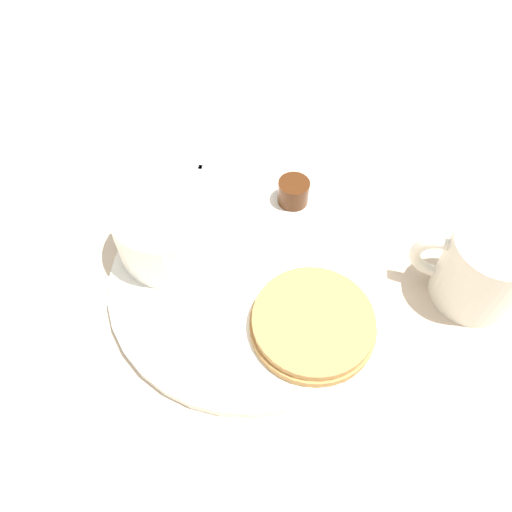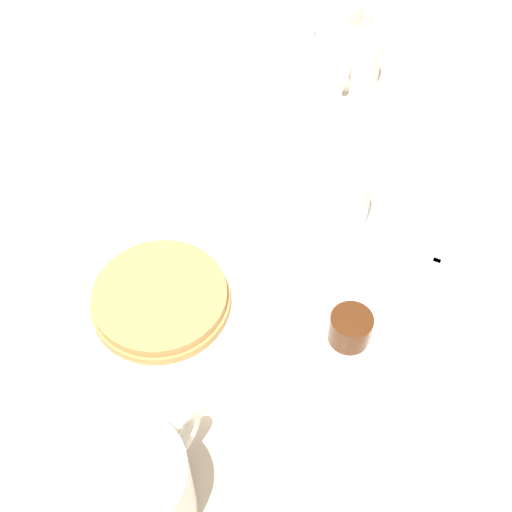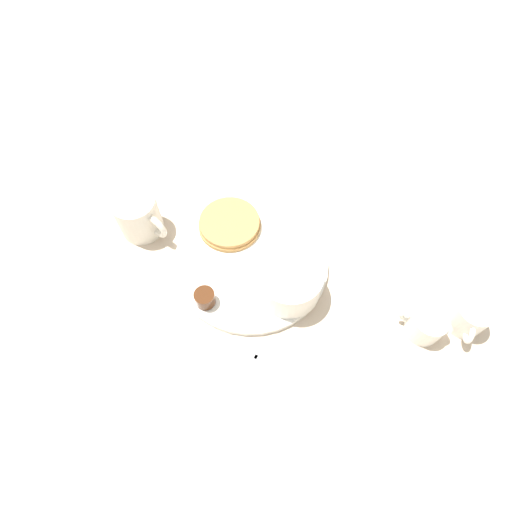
{
  "view_description": "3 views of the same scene",
  "coord_description": "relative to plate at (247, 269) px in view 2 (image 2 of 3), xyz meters",
  "views": [
    {
      "loc": [
        0.25,
        0.1,
        0.43
      ],
      "look_at": [
        -0.02,
        0.0,
        0.03
      ],
      "focal_mm": 35.0,
      "sensor_mm": 36.0,
      "label": 1
    },
    {
      "loc": [
        -0.21,
        0.27,
        0.46
      ],
      "look_at": [
        -0.01,
        0.0,
        0.04
      ],
      "focal_mm": 45.0,
      "sensor_mm": 36.0,
      "label": 2
    },
    {
      "loc": [
        -0.28,
        -0.22,
        0.63
      ],
      "look_at": [
        -0.0,
        -0.01,
        0.04
      ],
      "focal_mm": 28.0,
      "sensor_mm": 36.0,
      "label": 3
    }
  ],
  "objects": [
    {
      "name": "syrup_cup",
      "position": [
        -0.11,
        0.01,
        0.02
      ],
      "size": [
        0.03,
        0.03,
        0.03
      ],
      "color": "#47230F",
      "rests_on": "plate"
    },
    {
      "name": "fork",
      "position": [
        -0.13,
        -0.1,
        -0.0
      ],
      "size": [
        0.04,
        0.13,
        0.0
      ],
      "color": "silver",
      "rests_on": "ground_plane"
    },
    {
      "name": "creamer_pitcher_far",
      "position": [
        0.12,
        -0.35,
        0.02
      ],
      "size": [
        0.08,
        0.06,
        0.06
      ],
      "color": "white",
      "rests_on": "ground_plane"
    },
    {
      "name": "ground_plane",
      "position": [
        0.0,
        0.0,
        -0.01
      ],
      "size": [
        4.0,
        4.0,
        0.0
      ],
      "primitive_type": "plane",
      "color": "#C6B299"
    },
    {
      "name": "bowl",
      "position": [
        -0.01,
        -0.09,
        0.04
      ],
      "size": [
        0.11,
        0.11,
        0.06
      ],
      "color": "white",
      "rests_on": "plate"
    },
    {
      "name": "coffee_mug",
      "position": [
        -0.06,
        0.21,
        0.04
      ],
      "size": [
        0.08,
        0.11,
        0.08
      ],
      "color": "silver",
      "rests_on": "ground_plane"
    },
    {
      "name": "creamer_pitcher_near",
      "position": [
        0.07,
        -0.3,
        0.02
      ],
      "size": [
        0.06,
        0.08,
        0.05
      ],
      "color": "white",
      "rests_on": "ground_plane"
    },
    {
      "name": "butter_ramekin",
      "position": [
        -0.03,
        -0.1,
        0.02
      ],
      "size": [
        0.05,
        0.05,
        0.05
      ],
      "color": "white",
      "rests_on": "plate"
    },
    {
      "name": "plate",
      "position": [
        0.0,
        0.0,
        0.0
      ],
      "size": [
        0.28,
        0.28,
        0.01
      ],
      "color": "white",
      "rests_on": "ground_plane"
    },
    {
      "name": "pancake_stack",
      "position": [
        0.03,
        0.08,
        0.01
      ],
      "size": [
        0.12,
        0.12,
        0.02
      ],
      "color": "#B78447",
      "rests_on": "plate"
    }
  ]
}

